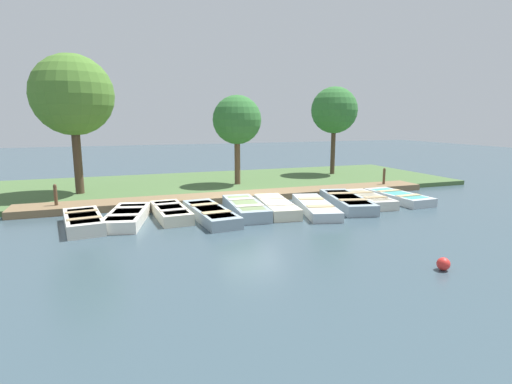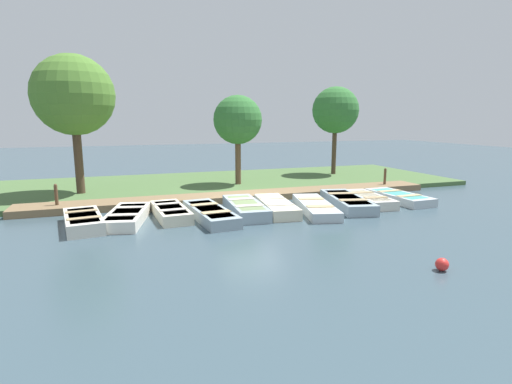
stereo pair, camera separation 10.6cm
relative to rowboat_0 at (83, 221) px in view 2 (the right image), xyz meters
name	(u,v)px [view 2 (the right image)]	position (x,y,z in m)	size (l,w,h in m)	color
ground_plane	(252,205)	(-1.39, 6.06, -0.21)	(80.00, 80.00, 0.00)	#384C56
shore_bank	(221,183)	(-6.39, 6.06, -0.11)	(8.00, 24.00, 0.21)	#476638
dock_walkway	(243,196)	(-2.58, 6.06, -0.08)	(1.40, 17.35, 0.27)	brown
rowboat_0	(83,221)	(0.00, 0.00, 0.00)	(2.80, 1.40, 0.43)	beige
rowboat_1	(127,216)	(-0.21, 1.31, -0.02)	(3.11, 1.74, 0.40)	silver
rowboat_2	(171,212)	(-0.38, 2.75, -0.01)	(2.79, 1.16, 0.40)	beige
rowboat_3	(210,213)	(0.26, 3.99, -0.02)	(3.52, 1.32, 0.39)	#8C9EA8
rowboat_4	(245,208)	(-0.06, 5.35, 0.01)	(3.26, 1.31, 0.44)	#8C9EA8
rowboat_5	(276,206)	(-0.01, 6.52, -0.01)	(3.28, 1.40, 0.41)	beige
rowboat_6	(315,207)	(0.44, 7.89, -0.04)	(3.70, 1.85, 0.36)	#B2BCC1
rowboat_7	(347,201)	(0.13, 9.41, 0.00)	(3.71, 1.87, 0.42)	#8C9EA8
rowboat_8	(368,199)	(-0.05, 10.52, -0.02)	(2.96, 1.33, 0.39)	beige
rowboat_9	(399,197)	(-0.08, 12.01, -0.04)	(3.04, 1.31, 0.35)	#B2BCC1
mooring_post_near	(56,198)	(-2.58, -1.05, 0.32)	(0.12, 0.12, 1.05)	brown
mooring_post_far	(385,179)	(-2.58, 13.18, 0.32)	(0.12, 0.12, 1.05)	brown
buoy	(442,264)	(6.60, 7.83, -0.07)	(0.29, 0.29, 0.29)	red
park_tree_far_left	(73,96)	(-5.21, -0.43, 4.08)	(3.31, 3.31, 5.98)	#4C3828
park_tree_left	(238,120)	(-5.34, 6.68, 3.07)	(2.33, 2.33, 4.48)	brown
park_tree_center	(335,111)	(-7.06, 12.98, 3.62)	(2.62, 2.62, 5.16)	#4C3828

